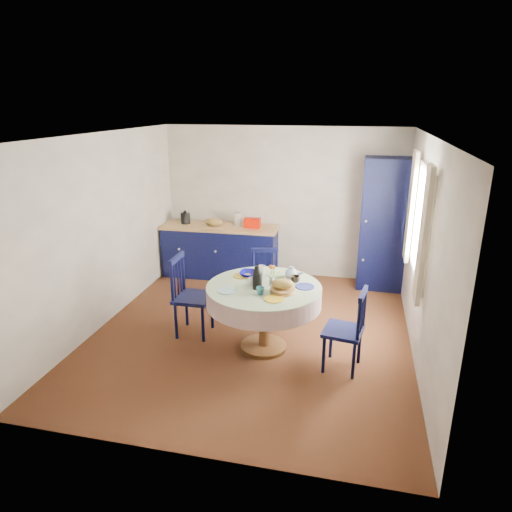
{
  "coord_description": "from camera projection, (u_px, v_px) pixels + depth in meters",
  "views": [
    {
      "loc": [
        1.24,
        -5.18,
        2.86
      ],
      "look_at": [
        0.01,
        0.2,
        0.99
      ],
      "focal_mm": 32.0,
      "sensor_mm": 36.0,
      "label": 1
    }
  ],
  "objects": [
    {
      "name": "chair_right",
      "position": [
        347.0,
        329.0,
        5.0
      ],
      "size": [
        0.47,
        0.49,
        0.96
      ],
      "rotation": [
        0.0,
        0.0,
        -1.73
      ],
      "color": "black",
      "rests_on": "floor"
    },
    {
      "name": "cobalt_bowl",
      "position": [
        250.0,
        274.0,
        5.61
      ],
      "size": [
        0.24,
        0.24,
        0.06
      ],
      "primitive_type": "imported",
      "color": "#06067A",
      "rests_on": "dining_table"
    },
    {
      "name": "pantry_cabinet",
      "position": [
        384.0,
        225.0,
        7.13
      ],
      "size": [
        0.73,
        0.53,
        2.07
      ],
      "rotation": [
        0.0,
        0.0,
        0.0
      ],
      "color": "black",
      "rests_on": "floor"
    },
    {
      "name": "wall_left",
      "position": [
        103.0,
        231.0,
        5.98
      ],
      "size": [
        0.02,
        4.5,
        2.5
      ],
      "primitive_type": "cube",
      "color": "white",
      "rests_on": "floor"
    },
    {
      "name": "mug_a",
      "position": [
        252.0,
        282.0,
        5.34
      ],
      "size": [
        0.11,
        0.11,
        0.09
      ],
      "primitive_type": "imported",
      "color": "silver",
      "rests_on": "dining_table"
    },
    {
      "name": "mug_d",
      "position": [
        261.0,
        270.0,
        5.69
      ],
      "size": [
        0.11,
        0.11,
        0.1
      ],
      "primitive_type": "imported",
      "color": "silver",
      "rests_on": "dining_table"
    },
    {
      "name": "ceiling",
      "position": [
        251.0,
        135.0,
        5.16
      ],
      "size": [
        4.5,
        4.5,
        0.0
      ],
      "primitive_type": "plane",
      "rotation": [
        3.14,
        0.0,
        0.0
      ],
      "color": "white",
      "rests_on": "wall_back"
    },
    {
      "name": "wall_back",
      "position": [
        282.0,
        203.0,
        7.64
      ],
      "size": [
        4.0,
        0.02,
        2.5
      ],
      "primitive_type": "cube",
      "color": "white",
      "rests_on": "floor"
    },
    {
      "name": "window",
      "position": [
        419.0,
        222.0,
        5.34
      ],
      "size": [
        0.1,
        1.74,
        1.45
      ],
      "color": "white",
      "rests_on": "wall_right"
    },
    {
      "name": "kitchen_counter",
      "position": [
        220.0,
        250.0,
        7.78
      ],
      "size": [
        1.99,
        0.66,
        1.12
      ],
      "rotation": [
        0.0,
        0.0,
        0.03
      ],
      "color": "black",
      "rests_on": "floor"
    },
    {
      "name": "wall_right",
      "position": [
        424.0,
        252.0,
        5.14
      ],
      "size": [
        0.02,
        4.5,
        2.5
      ],
      "primitive_type": "cube",
      "color": "white",
      "rests_on": "floor"
    },
    {
      "name": "chair_left",
      "position": [
        190.0,
        295.0,
        5.79
      ],
      "size": [
        0.45,
        0.47,
        1.05
      ],
      "rotation": [
        0.0,
        0.0,
        1.58
      ],
      "color": "black",
      "rests_on": "floor"
    },
    {
      "name": "dining_table",
      "position": [
        264.0,
        296.0,
        5.36
      ],
      "size": [
        1.35,
        1.35,
        1.1
      ],
      "color": "#552E18",
      "rests_on": "floor"
    },
    {
      "name": "mug_b",
      "position": [
        260.0,
        291.0,
        5.07
      ],
      "size": [
        0.09,
        0.09,
        0.09
      ],
      "primitive_type": "imported",
      "color": "#296778",
      "rests_on": "dining_table"
    },
    {
      "name": "chair_far",
      "position": [
        265.0,
        282.0,
        6.38
      ],
      "size": [
        0.5,
        0.49,
        0.92
      ],
      "rotation": [
        0.0,
        0.0,
        0.28
      ],
      "color": "black",
      "rests_on": "floor"
    },
    {
      "name": "floor",
      "position": [
        252.0,
        332.0,
        5.96
      ],
      "size": [
        4.5,
        4.5,
        0.0
      ],
      "primitive_type": "plane",
      "color": "black",
      "rests_on": "ground"
    },
    {
      "name": "mug_c",
      "position": [
        295.0,
        279.0,
        5.41
      ],
      "size": [
        0.11,
        0.11,
        0.09
      ],
      "primitive_type": "imported",
      "color": "black",
      "rests_on": "dining_table"
    }
  ]
}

